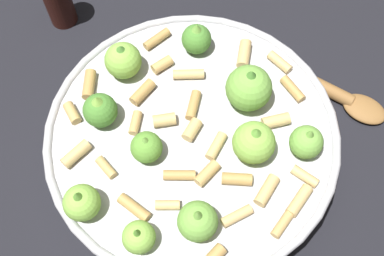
{
  "coord_description": "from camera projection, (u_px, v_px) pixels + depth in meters",
  "views": [
    {
      "loc": [
        0.21,
        0.01,
        0.49
      ],
      "look_at": [
        0.0,
        0.0,
        0.07
      ],
      "focal_mm": 43.65,
      "sensor_mm": 36.0,
      "label": 1
    }
  ],
  "objects": [
    {
      "name": "ground_plane",
      "position": [
        192.0,
        157.0,
        0.53
      ],
      "size": [
        2.4,
        2.4,
        0.0
      ],
      "primitive_type": "plane",
      "color": "black"
    },
    {
      "name": "cooking_pan",
      "position": [
        192.0,
        142.0,
        0.49
      ],
      "size": [
        0.3,
        0.3,
        0.12
      ],
      "color": "#B7B7BC",
      "rests_on": "ground"
    },
    {
      "name": "wooden_spoon",
      "position": [
        304.0,
        78.0,
        0.57
      ],
      "size": [
        0.14,
        0.22,
        0.02
      ],
      "color": "olive",
      "rests_on": "ground"
    }
  ]
}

